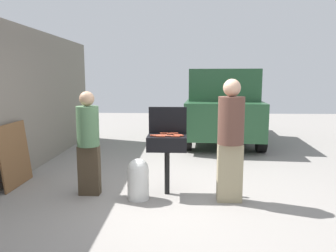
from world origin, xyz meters
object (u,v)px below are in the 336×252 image
Objects in this scene: hot_dog_3 at (163,135)px; hot_dog_8 at (154,135)px; person_left at (88,139)px; parked_minivan at (222,105)px; hot_dog_2 at (178,135)px; hot_dog_7 at (179,136)px; hot_dog_4 at (158,136)px; person_right at (231,136)px; hot_dog_6 at (168,136)px; leaning_board at (15,155)px; hot_dog_1 at (175,136)px; hot_dog_9 at (164,133)px; bbq_grill at (167,145)px; propane_tank at (138,178)px; hot_dog_0 at (161,136)px; hot_dog_5 at (171,134)px; hot_dog_10 at (174,133)px.

hot_dog_8 is at bearing -172.17° from hot_dog_3.
person_left is 5.31m from parked_minivan.
hot_dog_2 is 0.06m from hot_dog_7.
person_right is at bearing -8.83° from hot_dog_4.
hot_dog_6 is 2.64m from leaning_board.
hot_dog_9 is at bearing 125.09° from hot_dog_1.
bbq_grill is 7.12× the size of hot_dog_6.
hot_dog_1 is (0.13, -0.13, 0.16)m from bbq_grill.
hot_dog_4 is at bearing -175.81° from hot_dog_7.
leaning_board is at bearing 166.13° from propane_tank.
hot_dog_0 and hot_dog_1 have the same top height.
hot_dog_3 and hot_dog_5 have the same top height.
hot_dog_9 is (-0.05, 0.13, 0.16)m from bbq_grill.
leaning_board is (-2.58, 0.37, -0.41)m from hot_dog_6.
hot_dog_2 is at bearing -6.30° from leaning_board.
hot_dog_10 is 0.21× the size of propane_tank.
hot_dog_6 is 0.92m from person_right.
hot_dog_1 is 0.08m from hot_dog_7.
hot_dog_4 reaches higher than propane_tank.
hot_dog_2 is (0.25, 0.12, 0.00)m from hot_dog_0.
hot_dog_4 is 1.00× the size of hot_dog_7.
person_right is (1.11, -0.19, 0.03)m from hot_dog_8.
leaning_board is (-2.62, 0.18, -0.41)m from hot_dog_5.
person_right is at bearing -10.71° from hot_dog_6.
parked_minivan reaches higher than hot_dog_3.
hot_dog_8 is at bearing 75.73° from parked_minivan.
hot_dog_9 is 0.03× the size of parked_minivan.
hot_dog_2 and hot_dog_4 have the same top height.
hot_dog_1 is 0.27m from hot_dog_4.
hot_dog_2 is at bearing -47.77° from hot_dog_5.
hot_dog_9 is 0.15m from hot_dog_10.
person_right is at bearing -22.44° from hot_dog_5.
hot_dog_1 and hot_dog_10 have the same top height.
hot_dog_7 is at bearing 4.19° from hot_dog_4.
hot_dog_7 is 0.07× the size of person_right.
hot_dog_8 is at bearing -146.06° from hot_dog_5.
person_left is (-1.13, -0.03, -0.07)m from hot_dog_3.
bbq_grill is at bearing 56.54° from hot_dog_0.
hot_dog_2 is at bearing -6.36° from bbq_grill.
hot_dog_8 is (-0.05, 0.03, 0.00)m from hot_dog_4.
hot_dog_7 is at bearing -4.98° from hot_dog_3.
hot_dog_6 is at bearing 159.83° from hot_dog_1.
hot_dog_2 is 0.26m from hot_dog_9.
leaning_board is (-2.42, 0.38, -0.41)m from hot_dog_4.
hot_dog_0 is 0.71m from propane_tank.
parked_minivan reaches higher than hot_dog_1.
hot_dog_6 is 4.85m from parked_minivan.
hot_dog_5 is 0.21× the size of propane_tank.
hot_dog_2 and hot_dog_5 have the same top height.
person_left is at bearing -176.40° from bbq_grill.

